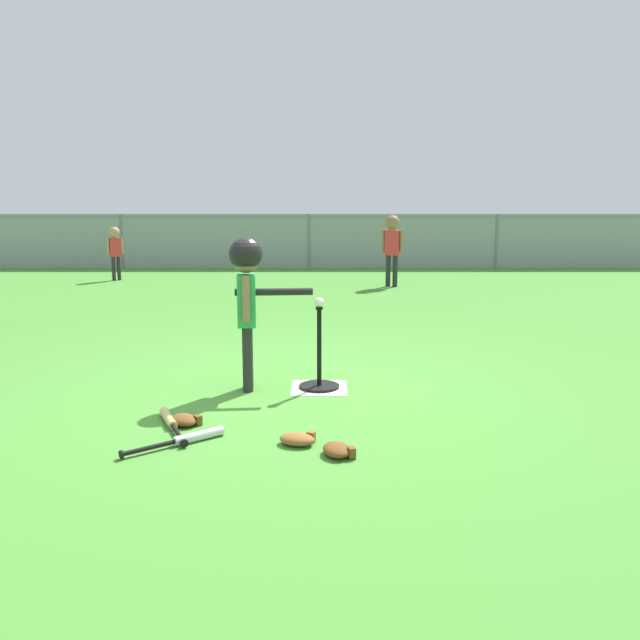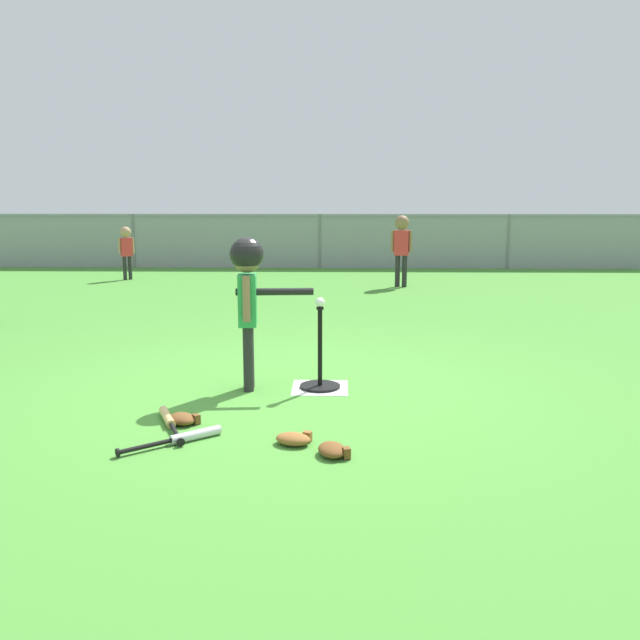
{
  "view_description": "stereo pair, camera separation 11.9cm",
  "coord_description": "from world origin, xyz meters",
  "px_view_note": "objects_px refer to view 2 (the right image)",
  "views": [
    {
      "loc": [
        0.24,
        -5.04,
        1.49
      ],
      "look_at": [
        0.23,
        0.09,
        0.55
      ],
      "focal_mm": 37.56,
      "sensor_mm": 36.0,
      "label": 1
    },
    {
      "loc": [
        0.35,
        -5.04,
        1.49
      ],
      "look_at": [
        0.23,
        0.09,
        0.55
      ],
      "focal_mm": 37.56,
      "sensor_mm": 36.0,
      "label": 2
    }
  ],
  "objects_px": {
    "spare_bat_silver": "(186,437)",
    "glove_near_bats": "(333,450)",
    "baseball_on_tee": "(320,302)",
    "batting_tee": "(320,376)",
    "fielder_deep_right": "(126,246)",
    "glove_tossed_aside": "(294,439)",
    "batter_child": "(248,282)",
    "fielder_near_left": "(402,241)",
    "glove_by_plate": "(183,419)",
    "spare_bat_wood": "(169,420)"
  },
  "relations": [
    {
      "from": "spare_bat_silver",
      "to": "glove_near_bats",
      "type": "height_order",
      "value": "glove_near_bats"
    },
    {
      "from": "baseball_on_tee",
      "to": "batting_tee",
      "type": "bearing_deg",
      "value": 0.0
    },
    {
      "from": "fielder_deep_right",
      "to": "glove_tossed_aside",
      "type": "relative_size",
      "value": 3.72
    },
    {
      "from": "batter_child",
      "to": "fielder_near_left",
      "type": "distance_m",
      "value": 6.44
    },
    {
      "from": "fielder_deep_right",
      "to": "glove_by_plate",
      "type": "bearing_deg",
      "value": -70.4
    },
    {
      "from": "batter_child",
      "to": "glove_by_plate",
      "type": "bearing_deg",
      "value": -112.53
    },
    {
      "from": "baseball_on_tee",
      "to": "batter_child",
      "type": "bearing_deg",
      "value": -175.61
    },
    {
      "from": "glove_tossed_aside",
      "to": "spare_bat_silver",
      "type": "bearing_deg",
      "value": 177.84
    },
    {
      "from": "fielder_near_left",
      "to": "spare_bat_silver",
      "type": "height_order",
      "value": "fielder_near_left"
    },
    {
      "from": "baseball_on_tee",
      "to": "glove_tossed_aside",
      "type": "distance_m",
      "value": 1.41
    },
    {
      "from": "spare_bat_wood",
      "to": "batter_child",
      "type": "bearing_deg",
      "value": 63.02
    },
    {
      "from": "batting_tee",
      "to": "fielder_near_left",
      "type": "relative_size",
      "value": 0.54
    },
    {
      "from": "batting_tee",
      "to": "fielder_deep_right",
      "type": "height_order",
      "value": "fielder_deep_right"
    },
    {
      "from": "batting_tee",
      "to": "glove_near_bats",
      "type": "relative_size",
      "value": 2.6
    },
    {
      "from": "fielder_deep_right",
      "to": "glove_by_plate",
      "type": "height_order",
      "value": "fielder_deep_right"
    },
    {
      "from": "baseball_on_tee",
      "to": "fielder_near_left",
      "type": "height_order",
      "value": "fielder_near_left"
    },
    {
      "from": "batter_child",
      "to": "glove_tossed_aside",
      "type": "distance_m",
      "value": 1.51
    },
    {
      "from": "glove_by_plate",
      "to": "fielder_deep_right",
      "type": "bearing_deg",
      "value": 109.6
    },
    {
      "from": "fielder_near_left",
      "to": "spare_bat_wood",
      "type": "xyz_separation_m",
      "value": [
        -2.21,
        -7.05,
        -0.74
      ]
    },
    {
      "from": "spare_bat_wood",
      "to": "fielder_deep_right",
      "type": "bearing_deg",
      "value": 108.99
    },
    {
      "from": "batter_child",
      "to": "spare_bat_silver",
      "type": "bearing_deg",
      "value": -102.19
    },
    {
      "from": "glove_by_plate",
      "to": "baseball_on_tee",
      "type": "bearing_deg",
      "value": 44.32
    },
    {
      "from": "spare_bat_silver",
      "to": "glove_by_plate",
      "type": "distance_m",
      "value": 0.35
    },
    {
      "from": "glove_tossed_aside",
      "to": "batter_child",
      "type": "bearing_deg",
      "value": 109.41
    },
    {
      "from": "fielder_deep_right",
      "to": "spare_bat_silver",
      "type": "relative_size",
      "value": 1.72
    },
    {
      "from": "baseball_on_tee",
      "to": "spare_bat_silver",
      "type": "bearing_deg",
      "value": -123.58
    },
    {
      "from": "glove_near_bats",
      "to": "glove_tossed_aside",
      "type": "bearing_deg",
      "value": 143.56
    },
    {
      "from": "fielder_deep_right",
      "to": "batting_tee",
      "type": "bearing_deg",
      "value": -62.18
    },
    {
      "from": "fielder_deep_right",
      "to": "glove_tossed_aside",
      "type": "distance_m",
      "value": 9.05
    },
    {
      "from": "fielder_near_left",
      "to": "batting_tee",
      "type": "bearing_deg",
      "value": -101.21
    },
    {
      "from": "spare_bat_wood",
      "to": "fielder_near_left",
      "type": "bearing_deg",
      "value": 72.62
    },
    {
      "from": "baseball_on_tee",
      "to": "glove_near_bats",
      "type": "relative_size",
      "value": 0.29
    },
    {
      "from": "batter_child",
      "to": "spare_bat_wood",
      "type": "relative_size",
      "value": 1.84
    },
    {
      "from": "baseball_on_tee",
      "to": "glove_by_plate",
      "type": "xyz_separation_m",
      "value": [
        -0.9,
        -0.88,
        -0.66
      ]
    },
    {
      "from": "glove_by_plate",
      "to": "glove_tossed_aside",
      "type": "xyz_separation_m",
      "value": [
        0.77,
        -0.36,
        0.0
      ]
    },
    {
      "from": "batter_child",
      "to": "spare_bat_wood",
      "type": "xyz_separation_m",
      "value": [
        -0.43,
        -0.85,
        -0.82
      ]
    },
    {
      "from": "fielder_near_left",
      "to": "glove_near_bats",
      "type": "distance_m",
      "value": 7.68
    },
    {
      "from": "fielder_near_left",
      "to": "glove_tossed_aside",
      "type": "height_order",
      "value": "fielder_near_left"
    },
    {
      "from": "batter_child",
      "to": "fielder_deep_right",
      "type": "relative_size",
      "value": 1.23
    },
    {
      "from": "batter_child",
      "to": "fielder_deep_right",
      "type": "distance_m",
      "value": 7.77
    },
    {
      "from": "batter_child",
      "to": "glove_near_bats",
      "type": "relative_size",
      "value": 4.76
    },
    {
      "from": "batter_child",
      "to": "glove_by_plate",
      "type": "height_order",
      "value": "batter_child"
    },
    {
      "from": "spare_bat_silver",
      "to": "fielder_deep_right",
      "type": "bearing_deg",
      "value": 109.44
    },
    {
      "from": "batter_child",
      "to": "glove_tossed_aside",
      "type": "relative_size",
      "value": 4.59
    },
    {
      "from": "batter_child",
      "to": "fielder_deep_right",
      "type": "xyz_separation_m",
      "value": [
        -3.17,
        7.09,
        -0.23
      ]
    },
    {
      "from": "batting_tee",
      "to": "spare_bat_wood",
      "type": "bearing_deg",
      "value": -137.74
    },
    {
      "from": "batting_tee",
      "to": "batter_child",
      "type": "height_order",
      "value": "batter_child"
    },
    {
      "from": "fielder_deep_right",
      "to": "spare_bat_wood",
      "type": "bearing_deg",
      "value": -71.01
    },
    {
      "from": "batting_tee",
      "to": "fielder_deep_right",
      "type": "xyz_separation_m",
      "value": [
        -3.72,
        7.05,
        0.52
      ]
    },
    {
      "from": "baseball_on_tee",
      "to": "batter_child",
      "type": "xyz_separation_m",
      "value": [
        -0.55,
        -0.04,
        0.16
      ]
    }
  ]
}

